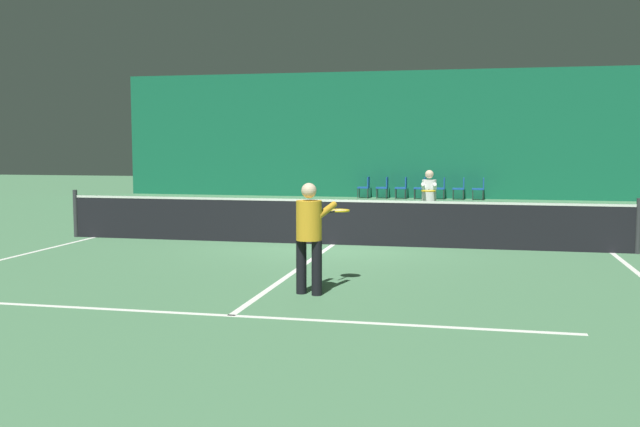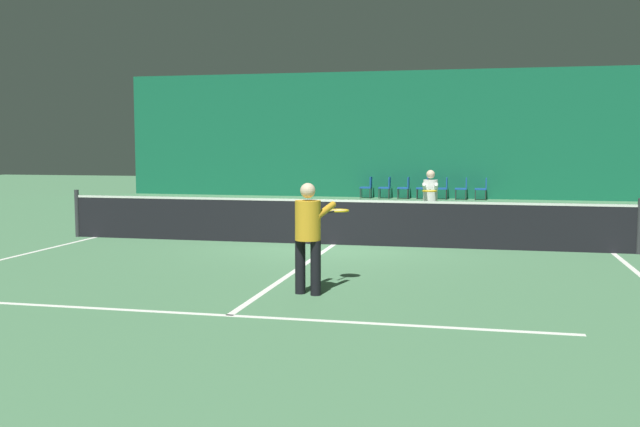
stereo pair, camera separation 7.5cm
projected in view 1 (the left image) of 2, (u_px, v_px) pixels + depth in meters
The scene contains 18 objects.
ground_plane at pixel (333, 245), 14.91m from camera, with size 60.00×60.00×0.00m, color #4C7F56.
backdrop_curtain at pixel (401, 135), 28.04m from camera, with size 23.00×0.12×4.98m.
court_line_baseline_far at pixel (395, 201), 26.48m from camera, with size 11.00×0.10×0.00m.
court_line_service_far at pixel (375, 215), 21.13m from camera, with size 8.25×0.10×0.00m.
court_line_service_near at pixel (231, 316), 8.68m from camera, with size 8.25×0.10×0.00m.
court_line_sideline_left at pixel (94, 237), 16.07m from camera, with size 0.10×23.80×0.00m.
court_line_sideline_right at pixel (612, 253), 13.74m from camera, with size 0.10×23.80×0.00m.
court_line_centre at pixel (333, 244), 14.91m from camera, with size 0.10×12.80×0.00m.
tennis_net at pixel (333, 220), 14.86m from camera, with size 12.00×0.10×1.07m.
player_near at pixel (311, 229), 9.89m from camera, with size 0.66×1.35×1.56m.
player_far at pixel (429, 196), 16.90m from camera, with size 0.41×1.29×1.49m.
courtside_chair_0 at pixel (365, 186), 27.98m from camera, with size 0.44×0.44×0.84m.
courtside_chair_1 at pixel (384, 186), 27.82m from camera, with size 0.44×0.44×0.84m.
courtside_chair_2 at pixel (403, 186), 27.67m from camera, with size 0.44×0.44×0.84m.
courtside_chair_3 at pixel (422, 187), 27.51m from camera, with size 0.44×0.44×0.84m.
courtside_chair_4 at pixel (441, 187), 27.35m from camera, with size 0.44×0.44×0.84m.
courtside_chair_5 at pixel (460, 187), 27.20m from camera, with size 0.44×0.44×0.84m.
courtside_chair_6 at pixel (480, 187), 27.04m from camera, with size 0.44×0.44×0.84m.
Camera 1 is at (2.88, -14.50, 2.07)m, focal length 40.00 mm.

